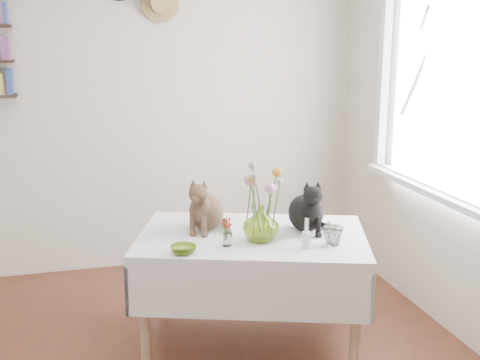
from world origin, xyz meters
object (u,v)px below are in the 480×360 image
object	(u,v)px
dining_table	(252,262)
flower_vase	(261,223)
black_cat	(306,203)
tabby_cat	(206,202)

from	to	relation	value
dining_table	flower_vase	bearing A→B (deg)	-82.87
dining_table	black_cat	size ratio (longest dim) A/B	4.58
dining_table	tabby_cat	size ratio (longest dim) A/B	4.51
tabby_cat	black_cat	bearing A→B (deg)	15.70
black_cat	tabby_cat	bearing A→B (deg)	165.87
tabby_cat	flower_vase	distance (m)	0.39
tabby_cat	flower_vase	world-z (taller)	tabby_cat
tabby_cat	black_cat	xyz separation A→B (m)	(0.56, -0.17, -0.00)
dining_table	flower_vase	xyz separation A→B (m)	(0.02, -0.12, 0.28)
dining_table	black_cat	world-z (taller)	black_cat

